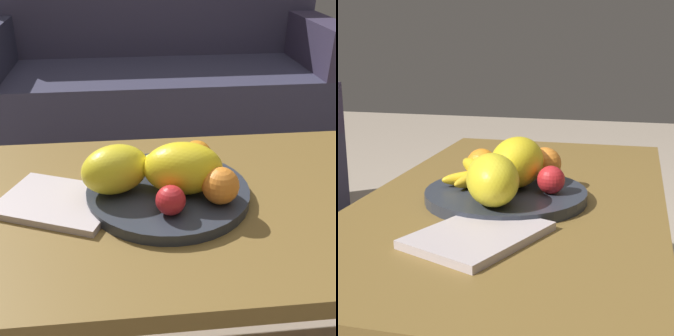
# 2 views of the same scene
# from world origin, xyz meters

# --- Properties ---
(coffee_table) EXTENTS (1.26, 0.68, 0.45)m
(coffee_table) POSITION_xyz_m (0.00, 0.00, 0.41)
(coffee_table) COLOR brown
(coffee_table) RESTS_ON ground_plane
(couch) EXTENTS (1.70, 0.70, 0.90)m
(couch) POSITION_xyz_m (0.04, 1.37, 0.30)
(couch) COLOR #323148
(couch) RESTS_ON ground_plane
(fruit_bowl) EXTENTS (0.37, 0.37, 0.03)m
(fruit_bowl) POSITION_xyz_m (-0.06, 0.01, 0.47)
(fruit_bowl) COLOR #2B303C
(fruit_bowl) RESTS_ON coffee_table
(melon_large_front) EXTENTS (0.19, 0.14, 0.11)m
(melon_large_front) POSITION_xyz_m (-0.02, -0.01, 0.54)
(melon_large_front) COLOR yellow
(melon_large_front) RESTS_ON fruit_bowl
(melon_smaller_beside) EXTENTS (0.18, 0.16, 0.11)m
(melon_smaller_beside) POSITION_xyz_m (-0.17, 0.01, 0.53)
(melon_smaller_beside) COLOR yellow
(melon_smaller_beside) RESTS_ON fruit_bowl
(orange_front) EXTENTS (0.07, 0.07, 0.07)m
(orange_front) POSITION_xyz_m (0.02, 0.09, 0.52)
(orange_front) COLOR orange
(orange_front) RESTS_ON fruit_bowl
(orange_left) EXTENTS (0.08, 0.08, 0.08)m
(orange_left) POSITION_xyz_m (0.05, -0.06, 0.52)
(orange_left) COLOR orange
(orange_left) RESTS_ON fruit_bowl
(apple_front) EXTENTS (0.06, 0.06, 0.06)m
(apple_front) POSITION_xyz_m (-0.06, -0.09, 0.51)
(apple_front) COLOR red
(apple_front) RESTS_ON fruit_bowl
(banana_bunch) EXTENTS (0.16, 0.15, 0.06)m
(banana_bunch) POSITION_xyz_m (-0.04, 0.09, 0.51)
(banana_bunch) COLOR yellow
(banana_bunch) RESTS_ON fruit_bowl
(magazine) EXTENTS (0.30, 0.26, 0.02)m
(magazine) POSITION_xyz_m (-0.30, 0.01, 0.46)
(magazine) COLOR beige
(magazine) RESTS_ON coffee_table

